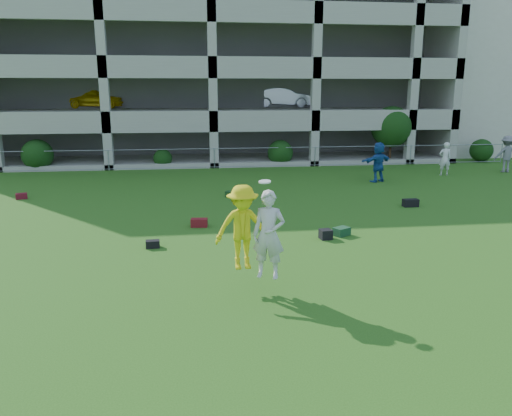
{
  "coord_description": "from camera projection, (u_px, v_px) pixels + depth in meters",
  "views": [
    {
      "loc": [
        -1.32,
        -9.97,
        4.54
      ],
      "look_at": [
        0.36,
        3.0,
        1.4
      ],
      "focal_mm": 35.0,
      "sensor_mm": 36.0,
      "label": 1
    }
  ],
  "objects": [
    {
      "name": "ground",
      "position": [
        257.0,
        303.0,
        10.84
      ],
      "size": [
        100.0,
        100.0,
        0.0
      ],
      "primitive_type": "plane",
      "color": "#235114",
      "rests_on": "ground"
    },
    {
      "name": "stucco_building",
      "position": [
        498.0,
        83.0,
        39.56
      ],
      "size": [
        16.0,
        14.0,
        10.0
      ],
      "primitive_type": "cube",
      "color": "beige",
      "rests_on": "ground"
    },
    {
      "name": "bystander_d",
      "position": [
        378.0,
        162.0,
        24.75
      ],
      "size": [
        1.91,
        1.28,
        1.98
      ],
      "primitive_type": "imported",
      "rotation": [
        0.0,
        0.0,
        3.56
      ],
      "color": "#204F96",
      "rests_on": "ground"
    },
    {
      "name": "bystander_e",
      "position": [
        445.0,
        159.0,
        26.66
      ],
      "size": [
        0.69,
        0.49,
        1.77
      ],
      "primitive_type": "imported",
      "rotation": [
        0.0,
        0.0,
        3.03
      ],
      "color": "silver",
      "rests_on": "ground"
    },
    {
      "name": "bystander_f",
      "position": [
        506.0,
        154.0,
        27.6
      ],
      "size": [
        1.39,
        0.9,
        2.02
      ],
      "primitive_type": "imported",
      "rotation": [
        0.0,
        0.0,
        3.02
      ],
      "color": "slate",
      "rests_on": "ground"
    },
    {
      "name": "bag_red_a",
      "position": [
        199.0,
        223.0,
        16.79
      ],
      "size": [
        0.58,
        0.36,
        0.28
      ],
      "primitive_type": "cube",
      "rotation": [
        0.0,
        0.0,
        -0.11
      ],
      "color": "#570E18",
      "rests_on": "ground"
    },
    {
      "name": "bag_black_b",
      "position": [
        153.0,
        244.0,
        14.58
      ],
      "size": [
        0.42,
        0.28,
        0.22
      ],
      "primitive_type": "cube",
      "rotation": [
        0.0,
        0.0,
        0.07
      ],
      "color": "black",
      "rests_on": "ground"
    },
    {
      "name": "bag_green_c",
      "position": [
        342.0,
        231.0,
        15.8
      ],
      "size": [
        0.61,
        0.56,
        0.26
      ],
      "primitive_type": "cube",
      "rotation": [
        0.0,
        0.0,
        0.54
      ],
      "color": "#14371B",
      "rests_on": "ground"
    },
    {
      "name": "crate_d",
      "position": [
        326.0,
        234.0,
        15.42
      ],
      "size": [
        0.39,
        0.39,
        0.3
      ],
      "primitive_type": "cube",
      "rotation": [
        0.0,
        0.0,
        0.13
      ],
      "color": "black",
      "rests_on": "ground"
    },
    {
      "name": "bag_black_e",
      "position": [
        411.0,
        203.0,
        19.66
      ],
      "size": [
        0.61,
        0.31,
        0.3
      ],
      "primitive_type": "cube",
      "rotation": [
        0.0,
        0.0,
        0.02
      ],
      "color": "black",
      "rests_on": "ground"
    },
    {
      "name": "bag_red_f",
      "position": [
        21.0,
        196.0,
        21.04
      ],
      "size": [
        0.51,
        0.4,
        0.24
      ],
      "primitive_type": "cube",
      "rotation": [
        0.0,
        0.0,
        0.29
      ],
      "color": "#5A0F15",
      "rests_on": "ground"
    },
    {
      "name": "bag_green_g",
      "position": [
        232.0,
        194.0,
        21.38
      ],
      "size": [
        0.58,
        0.54,
        0.25
      ],
      "primitive_type": "cube",
      "rotation": [
        0.0,
        0.0,
        -0.63
      ],
      "color": "#133414",
      "rests_on": "ground"
    },
    {
      "name": "frisbee_contest",
      "position": [
        250.0,
        229.0,
        11.18
      ],
      "size": [
        1.64,
        0.96,
        2.23
      ],
      "color": "yellow",
      "rests_on": "ground"
    },
    {
      "name": "parking_garage",
      "position": [
        207.0,
        68.0,
        36.15
      ],
      "size": [
        30.0,
        14.0,
        12.0
      ],
      "color": "#9E998C",
      "rests_on": "ground"
    },
    {
      "name": "fence",
      "position": [
        214.0,
        158.0,
        29.02
      ],
      "size": [
        36.06,
        0.06,
        1.2
      ],
      "color": "gray",
      "rests_on": "ground"
    },
    {
      "name": "shrub_row",
      "position": [
        290.0,
        140.0,
        30.06
      ],
      "size": [
        34.38,
        2.52,
        3.5
      ],
      "color": "#163D11",
      "rests_on": "ground"
    }
  ]
}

